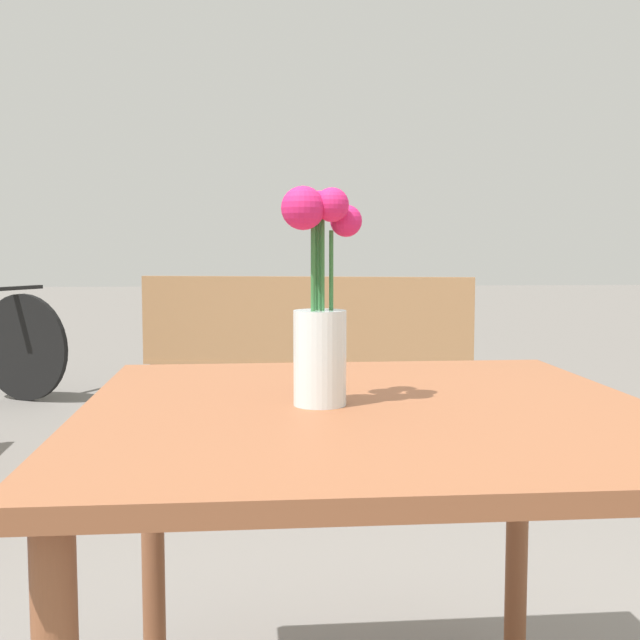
% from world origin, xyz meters
% --- Properties ---
extents(table_front, '(0.95, 1.00, 0.72)m').
position_xyz_m(table_front, '(0.00, 0.00, 0.63)').
color(table_front, brown).
rests_on(table_front, ground_plane).
extents(flower_vase, '(0.13, 0.14, 0.35)m').
position_xyz_m(flower_vase, '(-0.08, -0.00, 0.88)').
color(flower_vase, silver).
rests_on(flower_vase, table_front).
extents(bench_near, '(1.59, 0.66, 0.85)m').
position_xyz_m(bench_near, '(0.05, 2.50, 0.46)').
color(bench_near, '#9E7047').
rests_on(bench_near, ground_plane).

